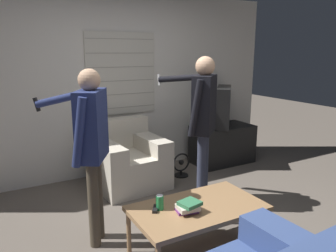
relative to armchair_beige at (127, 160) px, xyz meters
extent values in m
plane|color=#665B51|center=(0.02, -1.49, -0.33)|extent=(16.00, 16.00, 0.00)
cube|color=silver|center=(0.02, 0.54, 0.94)|extent=(5.20, 0.06, 2.55)
cube|color=beige|center=(0.15, 0.50, 1.10)|extent=(1.01, 0.02, 1.14)
cube|color=gray|center=(0.15, 0.49, 0.62)|extent=(0.99, 0.00, 0.01)
cube|color=gray|center=(0.15, 0.49, 0.81)|extent=(0.99, 0.00, 0.01)
cube|color=gray|center=(0.15, 0.49, 1.00)|extent=(0.99, 0.00, 0.01)
cube|color=gray|center=(0.15, 0.49, 1.19)|extent=(0.99, 0.00, 0.01)
cube|color=gray|center=(0.15, 0.49, 1.38)|extent=(0.99, 0.00, 0.01)
cube|color=gray|center=(0.15, 0.49, 1.57)|extent=(0.99, 0.00, 0.01)
cube|color=#384C7F|center=(0.10, -2.64, 0.17)|extent=(0.28, 0.82, 0.18)
cube|color=beige|center=(0.00, -0.05, -0.12)|extent=(0.92, 0.92, 0.44)
cube|color=beige|center=(-0.02, 0.28, 0.31)|extent=(0.87, 0.26, 0.41)
cube|color=beige|center=(0.31, -0.03, 0.20)|extent=(0.30, 0.88, 0.20)
cube|color=beige|center=(-0.31, -0.07, 0.20)|extent=(0.30, 0.88, 0.20)
cube|color=#9E754C|center=(-0.04, -1.73, 0.09)|extent=(1.13, 0.64, 0.04)
cylinder|color=#9E754C|center=(-0.57, -1.45, -0.13)|extent=(0.04, 0.04, 0.41)
cylinder|color=#9E754C|center=(0.48, -1.45, -0.13)|extent=(0.04, 0.04, 0.41)
cylinder|color=#9E754C|center=(0.48, -2.01, -0.13)|extent=(0.04, 0.04, 0.41)
cube|color=black|center=(1.66, 0.10, -0.04)|extent=(0.94, 0.55, 0.60)
cube|color=black|center=(1.66, 0.10, 0.57)|extent=(0.64, 0.71, 0.61)
cube|color=#3D4738|center=(1.58, 0.17, 0.57)|extent=(0.42, 0.50, 0.50)
cylinder|color=#4C4233|center=(-0.79, -1.18, 0.07)|extent=(0.10, 0.10, 0.81)
cylinder|color=#4C4233|center=(-0.72, -1.06, 0.07)|extent=(0.10, 0.10, 0.81)
cube|color=navy|center=(-0.76, -1.12, 0.78)|extent=(0.38, 0.45, 0.61)
sphere|color=tan|center=(-0.76, -1.12, 1.17)|extent=(0.19, 0.19, 0.19)
cylinder|color=navy|center=(-0.91, -1.29, 0.77)|extent=(0.17, 0.14, 0.58)
cylinder|color=navy|center=(-0.89, -0.79, 0.99)|extent=(0.53, 0.35, 0.20)
cube|color=black|center=(-1.13, -0.64, 0.92)|extent=(0.07, 0.06, 0.13)
cylinder|color=#33384C|center=(0.50, -0.99, 0.09)|extent=(0.10, 0.10, 0.85)
cylinder|color=#33384C|center=(0.61, -0.89, 0.09)|extent=(0.10, 0.10, 0.85)
cube|color=black|center=(0.56, -0.94, 0.84)|extent=(0.44, 0.43, 0.64)
sphere|color=tan|center=(0.56, -0.94, 1.25)|extent=(0.21, 0.21, 0.21)
cylinder|color=black|center=(0.36, -1.06, 0.82)|extent=(0.16, 0.16, 0.61)
cylinder|color=black|center=(0.52, -0.56, 1.10)|extent=(0.47, 0.49, 0.12)
cube|color=white|center=(0.31, -0.34, 1.07)|extent=(0.05, 0.05, 0.13)
cube|color=#75387F|center=(-0.18, -1.76, 0.12)|extent=(0.20, 0.16, 0.03)
cube|color=beige|center=(-0.18, -1.78, 0.16)|extent=(0.18, 0.16, 0.04)
cube|color=#33754C|center=(-0.16, -1.78, 0.19)|extent=(0.19, 0.18, 0.03)
cylinder|color=#238E47|center=(-0.35, -1.62, 0.17)|extent=(0.07, 0.07, 0.12)
cylinder|color=silver|center=(-0.35, -1.62, 0.24)|extent=(0.06, 0.06, 0.00)
cube|color=black|center=(-0.39, -1.61, 0.12)|extent=(0.10, 0.13, 0.02)
cylinder|color=black|center=(0.78, -0.10, -0.32)|extent=(0.20, 0.20, 0.02)
cylinder|color=black|center=(0.78, -0.10, -0.28)|extent=(0.03, 0.03, 0.06)
torus|color=black|center=(0.78, -0.10, -0.13)|extent=(0.27, 0.02, 0.27)
sphere|color=black|center=(0.78, -0.10, -0.13)|extent=(0.07, 0.07, 0.07)
camera|label=1|loc=(-1.51, -3.86, 1.41)|focal=35.00mm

